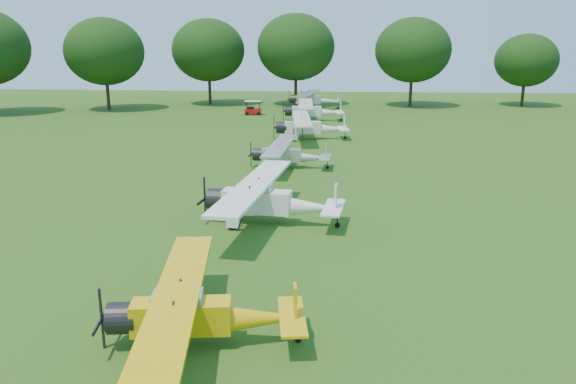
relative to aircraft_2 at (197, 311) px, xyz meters
name	(u,v)px	position (x,y,z in m)	size (l,w,h in m)	color
ground	(255,230)	(0.19, 10.68, -1.12)	(160.00, 160.00, 0.00)	#284711
tree_belt	(332,60)	(3.76, 10.84, 6.91)	(137.36, 130.27, 14.52)	black
aircraft_2	(197,311)	(0.00, 0.00, 0.00)	(6.14, 9.74, 1.91)	#DBB009
aircraft_3	(267,198)	(0.66, 11.82, 0.19)	(7.17, 11.41, 2.24)	white
aircraft_4	(287,153)	(0.54, 24.81, -0.04)	(5.90, 9.39, 1.85)	silver
aircraft_5	(308,125)	(1.42, 37.43, 0.18)	(7.07, 11.26, 2.21)	white
aircraft_6	(311,110)	(1.11, 50.26, 0.18)	(7.09, 11.29, 2.22)	white
aircraft_7	(313,98)	(0.69, 63.58, 0.22)	(7.34, 11.66, 2.29)	silver
golf_cart	(253,110)	(-6.47, 55.20, -0.53)	(2.16, 1.47, 1.74)	#B1100C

